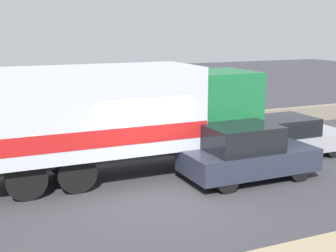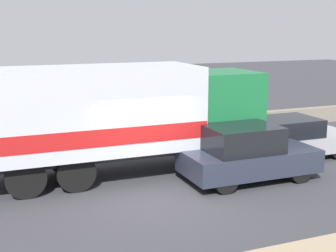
% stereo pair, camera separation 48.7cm
% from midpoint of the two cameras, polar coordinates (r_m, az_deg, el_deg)
% --- Properties ---
extents(ground_plane, '(80.00, 80.00, 0.00)m').
position_cam_midpoint_polar(ground_plane, '(12.56, -2.15, -8.41)').
color(ground_plane, '#38383D').
extents(stone_wall_backdrop, '(60.00, 0.35, 0.71)m').
position_cam_midpoint_polar(stone_wall_backdrop, '(18.14, -9.55, -0.97)').
color(stone_wall_backdrop, gray).
rests_on(stone_wall_backdrop, ground_plane).
extents(box_truck, '(8.67, 2.50, 3.27)m').
position_cam_midpoint_polar(box_truck, '(13.68, -7.77, 1.24)').
color(box_truck, '#196B38').
rests_on(box_truck, ground_plane).
extents(car_hatchback, '(3.90, 1.86, 1.64)m').
position_cam_midpoint_polar(car_hatchback, '(13.74, 8.47, -3.23)').
color(car_hatchback, '#282D3D').
rests_on(car_hatchback, ground_plane).
extents(car_sedan_second, '(4.52, 1.79, 1.38)m').
position_cam_midpoint_polar(car_sedan_second, '(16.38, 13.13, -1.32)').
color(car_sedan_second, '#9E9EA3').
rests_on(car_sedan_second, ground_plane).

